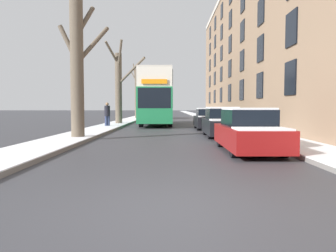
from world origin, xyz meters
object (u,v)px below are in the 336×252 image
bare_tree_left_0 (78,65)px  bare_tree_left_1 (119,85)px  pedestrian_left_sidewalk (107,114)px  bare_tree_left_2 (136,92)px  parked_car_1 (222,123)px  parked_car_2 (209,119)px  double_decker_bus (157,95)px  oncoming_van (157,109)px  parked_car_0 (248,131)px

bare_tree_left_0 → bare_tree_left_1: bearing=90.5°
pedestrian_left_sidewalk → bare_tree_left_1: bearing=-118.1°
bare_tree_left_2 → pedestrian_left_sidewalk: bearing=-90.9°
bare_tree_left_1 → parked_car_1: (6.95, -11.09, -2.64)m
parked_car_2 → bare_tree_left_1: bearing=142.5°
double_decker_bus → oncoming_van: size_ratio=2.08×
bare_tree_left_2 → parked_car_1: size_ratio=1.84×
bare_tree_left_0 → parked_car_2: bearing=47.0°
bare_tree_left_0 → parked_car_0: bare_tree_left_0 is taller
bare_tree_left_0 → parked_car_1: (6.85, 1.58, -2.72)m
bare_tree_left_0 → parked_car_0: bearing=-30.2°
double_decker_bus → pedestrian_left_sidewalk: 5.51m
bare_tree_left_0 → double_decker_bus: 13.13m
parked_car_1 → parked_car_2: 5.76m
oncoming_van → double_decker_bus: bearing=-87.6°
parked_car_1 → bare_tree_left_2: bearing=105.5°
bare_tree_left_2 → bare_tree_left_1: bearing=-90.1°
parked_car_0 → double_decker_bus: bearing=102.6°
parked_car_0 → oncoming_van: size_ratio=0.91×
bare_tree_left_0 → parked_car_1: bearing=13.0°
bare_tree_left_0 → parked_car_0: (6.85, -3.98, -2.74)m
parked_car_0 → parked_car_2: size_ratio=1.11×
parked_car_1 → pedestrian_left_sidewalk: bearing=135.3°
double_decker_bus → pedestrian_left_sidewalk: (-3.47, -4.01, -1.49)m
parked_car_1 → parked_car_2: parked_car_1 is taller
parked_car_1 → pedestrian_left_sidewalk: size_ratio=2.12×
bare_tree_left_2 → double_decker_bus: size_ratio=0.71×
parked_car_2 → pedestrian_left_sidewalk: (-7.21, 1.38, 0.34)m
parked_car_1 → bare_tree_left_1: bearing=122.1°
double_decker_bus → parked_car_1: size_ratio=2.59×
oncoming_van → pedestrian_left_sidewalk: bearing=-98.0°
oncoming_van → bare_tree_left_2: bearing=-138.9°
parked_car_0 → pedestrian_left_sidewalk: 14.60m
bare_tree_left_0 → pedestrian_left_sidewalk: bare_tree_left_0 is taller
bare_tree_left_2 → parked_car_0: size_ratio=1.63×
bare_tree_left_0 → oncoming_van: (2.45, 28.76, -2.18)m
bare_tree_left_2 → parked_car_0: bare_tree_left_2 is taller
bare_tree_left_2 → parked_car_2: 20.62m
bare_tree_left_0 → parked_car_0: size_ratio=1.43×
pedestrian_left_sidewalk → bare_tree_left_2: bearing=-115.2°
parked_car_2 → oncoming_van: size_ratio=0.82×
parked_car_1 → parked_car_2: (0.00, 5.76, -0.02)m
bare_tree_left_0 → bare_tree_left_2: 26.55m
bare_tree_left_1 → pedestrian_left_sidewalk: (-0.26, -3.95, -2.32)m
double_decker_bus → parked_car_0: (3.74, -16.70, -1.82)m
bare_tree_left_1 → oncoming_van: size_ratio=1.43×
double_decker_bus → parked_car_0: size_ratio=2.29×
bare_tree_left_2 → pedestrian_left_sidewalk: size_ratio=3.91×
parked_car_0 → oncoming_van: oncoming_van is taller
parked_car_1 → parked_car_2: size_ratio=0.98×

